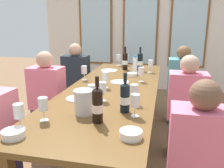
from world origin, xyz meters
The scene contains 33 objects.
ground_plane centered at (0.00, 0.00, 0.00)m, with size 12.00×12.00×0.00m, color brown.
back_wall_with_windows centered at (0.00, 2.64, 1.45)m, with size 4.14×0.10×2.90m.
dining_table centered at (0.00, 0.00, 0.68)m, with size 0.94×2.79×0.74m.
white_plate_0 centered at (-0.24, -0.45, 0.74)m, with size 0.20×0.20×0.01m, color white.
white_plate_1 centered at (-0.24, 0.83, 0.74)m, with size 0.24×0.24×0.01m, color white.
white_plate_2 centered at (0.03, 0.23, 0.74)m, with size 0.21×0.21×0.01m, color white.
metal_pitcher centered at (-0.06, -0.77, 0.84)m, with size 0.16×0.16×0.19m.
wine_bottle_0 centered at (0.24, -0.66, 0.86)m, with size 0.08×0.08×0.31m.
wine_bottle_1 centered at (0.09, -0.90, 0.87)m, with size 0.08×0.08×0.33m.
wine_bottle_2 centered at (-0.03, 0.98, 0.87)m, with size 0.08×0.08×0.33m.
wine_bottle_3 centered at (0.18, 0.96, 0.87)m, with size 0.08×0.08×0.34m.
tasting_bowl_0 centered at (-0.36, -1.23, 0.76)m, with size 0.14×0.14×0.05m, color white.
tasting_bowl_1 centered at (-0.11, -0.20, 0.76)m, with size 0.14×0.14×0.05m, color white.
tasting_bowl_2 centered at (0.35, -1.08, 0.76)m, with size 0.14×0.14×0.05m, color white.
tasting_bowl_3 centered at (0.13, 0.57, 0.76)m, with size 0.12×0.12×0.04m, color white.
water_bottle centered at (0.14, 0.75, 0.85)m, with size 0.06×0.06×0.24m.
wine_glass_0 centered at (0.27, 0.31, 0.86)m, with size 0.07×0.07×0.17m.
wine_glass_1 centered at (0.01, -0.45, 0.86)m, with size 0.07×0.07×0.17m.
wine_glass_2 centered at (-0.07, -0.04, 0.86)m, with size 0.07×0.07×0.17m.
wine_glass_3 centered at (-0.39, -1.11, 0.86)m, with size 0.07×0.07×0.17m.
wine_glass_4 centered at (0.29, -0.46, 0.86)m, with size 0.07×0.07×0.17m.
wine_glass_5 centered at (-0.07, 1.32, 0.86)m, with size 0.07×0.07×0.17m.
wine_glass_6 centered at (-0.30, -0.95, 0.86)m, with size 0.07×0.07×0.17m.
wine_glass_7 centered at (-0.06, -0.55, 0.86)m, with size 0.07×0.07×0.17m.
wine_glass_8 centered at (-0.41, 0.24, 0.86)m, with size 0.07×0.07×0.17m.
wine_glass_9 centered at (0.34, 0.86, 0.86)m, with size 0.07×0.07×0.17m.
wine_glass_10 centered at (-0.18, 1.26, 0.86)m, with size 0.07×0.07×0.17m.
wine_glass_11 centered at (0.33, -0.73, 0.86)m, with size 0.07×0.07×0.17m.
seated_person_0 centered at (-0.77, 0.91, 0.53)m, with size 0.38×0.24×1.11m.
seated_person_1 centered at (0.77, 0.95, 0.53)m, with size 0.38×0.24×1.11m.
seated_person_3 centered at (0.77, -0.98, 0.53)m, with size 0.38×0.24×1.11m.
seated_person_4 centered at (-0.77, -0.01, 0.53)m, with size 0.38×0.24×1.11m.
seated_person_5 centered at (0.77, 0.04, 0.53)m, with size 0.38×0.24×1.11m.
Camera 1 is at (0.53, -2.39, 1.44)m, focal length 38.06 mm.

